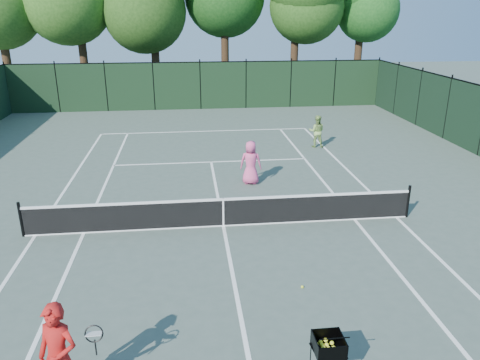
{
  "coord_description": "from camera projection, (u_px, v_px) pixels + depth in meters",
  "views": [
    {
      "loc": [
        -0.98,
        -12.8,
        6.15
      ],
      "look_at": [
        0.62,
        1.0,
        1.1
      ],
      "focal_mm": 35.0,
      "sensor_mm": 36.0,
      "label": 1
    }
  ],
  "objects": [
    {
      "name": "center_service_line",
      "position": [
        223.0,
        226.0,
        14.15
      ],
      "size": [
        0.1,
        12.8,
        0.01
      ],
      "primitive_type": "cube",
      "color": "white",
      "rests_on": "ground"
    },
    {
      "name": "sideline_doubles_right",
      "position": [
        396.0,
        217.0,
        14.75
      ],
      "size": [
        0.1,
        23.77,
        0.01
      ],
      "primitive_type": "cube",
      "color": "white",
      "rests_on": "ground"
    },
    {
      "name": "service_line_far",
      "position": [
        211.0,
        162.0,
        20.13
      ],
      "size": [
        8.23,
        0.1,
        0.01
      ],
      "primitive_type": "cube",
      "color": "white",
      "rests_on": "ground"
    },
    {
      "name": "sideline_singles_left",
      "position": [
        84.0,
        233.0,
        13.71
      ],
      "size": [
        0.1,
        23.77,
        0.01
      ],
      "primitive_type": "cube",
      "color": "white",
      "rests_on": "ground"
    },
    {
      "name": "tennis_net",
      "position": [
        223.0,
        212.0,
        13.99
      ],
      "size": [
        11.69,
        0.09,
        1.06
      ],
      "color": "black",
      "rests_on": "ground"
    },
    {
      "name": "player_pink",
      "position": [
        251.0,
        163.0,
        17.37
      ],
      "size": [
        0.9,
        0.68,
        1.65
      ],
      "rotation": [
        0.0,
        0.0,
        2.93
      ],
      "color": "#E5518B",
      "rests_on": "ground"
    },
    {
      "name": "baseline_far",
      "position": [
        205.0,
        131.0,
        25.25
      ],
      "size": [
        10.97,
        0.1,
        0.01
      ],
      "primitive_type": "cube",
      "color": "white",
      "rests_on": "ground"
    },
    {
      "name": "sideline_singles_right",
      "position": [
        355.0,
        219.0,
        14.6
      ],
      "size": [
        0.1,
        23.77,
        0.01
      ],
      "primitive_type": "cube",
      "color": "white",
      "rests_on": "ground"
    },
    {
      "name": "coach",
      "position": [
        59.0,
        357.0,
        7.45
      ],
      "size": [
        1.1,
        0.67,
        1.9
      ],
      "rotation": [
        0.0,
        0.0,
        -0.37
      ],
      "color": "red",
      "rests_on": "ground"
    },
    {
      "name": "player_green",
      "position": [
        317.0,
        131.0,
        22.11
      ],
      "size": [
        0.87,
        0.76,
        1.52
      ],
      "rotation": [
        0.0,
        0.0,
        2.87
      ],
      "color": "#8AB058",
      "rests_on": "ground"
    },
    {
      "name": "fence_far",
      "position": [
        200.0,
        86.0,
        30.44
      ],
      "size": [
        24.0,
        0.05,
        3.0
      ],
      "primitive_type": "cube",
      "color": "black",
      "rests_on": "ground"
    },
    {
      "name": "ground",
      "position": [
        223.0,
        226.0,
        14.16
      ],
      "size": [
        90.0,
        90.0,
        0.0
      ],
      "primitive_type": "plane",
      "color": "#46554B",
      "rests_on": "ground"
    },
    {
      "name": "loose_ball_midcourt",
      "position": [
        302.0,
        287.0,
        10.99
      ],
      "size": [
        0.07,
        0.07,
        0.07
      ],
      "primitive_type": "sphere",
      "color": "yellow",
      "rests_on": "ground"
    },
    {
      "name": "ball_hopper",
      "position": [
        329.0,
        345.0,
        7.92
      ],
      "size": [
        0.56,
        0.56,
        0.97
      ],
      "rotation": [
        0.0,
        0.0,
        0.1
      ],
      "color": "black",
      "rests_on": "ground"
    },
    {
      "name": "sideline_doubles_left",
      "position": [
        35.0,
        235.0,
        13.56
      ],
      "size": [
        0.1,
        23.77,
        0.01
      ],
      "primitive_type": "cube",
      "color": "white",
      "rests_on": "ground"
    }
  ]
}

